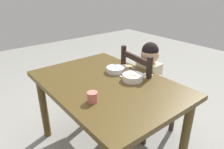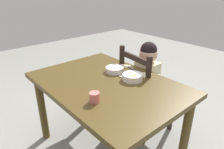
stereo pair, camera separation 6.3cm
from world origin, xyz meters
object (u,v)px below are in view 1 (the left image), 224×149
object	(u,v)px
child_figure	(146,76)
drinking_cup	(92,97)
bowl_of_carrots	(133,77)
spoon	(124,77)
dining_table	(107,93)
dining_chair	(145,92)
bowl_of_peas	(115,69)

from	to	relation	value
child_figure	drinking_cup	xyz separation A→B (m)	(0.18, -0.74, 0.12)
bowl_of_carrots	spoon	world-z (taller)	bowl_of_carrots
child_figure	spoon	xyz separation A→B (m)	(0.03, -0.32, 0.09)
dining_table	spoon	world-z (taller)	spoon
dining_chair	drinking_cup	distance (m)	0.83
bowl_of_carrots	spoon	distance (m)	0.09
dining_table	dining_chair	xyz separation A→B (m)	(-0.01, 0.49, -0.17)
bowl_of_peas	dining_chair	bearing A→B (deg)	70.82
dining_table	child_figure	world-z (taller)	child_figure
child_figure	spoon	world-z (taller)	child_figure
child_figure	bowl_of_carrots	distance (m)	0.33
dining_chair	spoon	bearing A→B (deg)	-83.43
child_figure	bowl_of_carrots	xyz separation A→B (m)	(0.11, -0.29, 0.11)
dining_chair	bowl_of_carrots	xyz separation A→B (m)	(0.12, -0.30, 0.30)
dining_chair	drinking_cup	size ratio (longest dim) A/B	12.70
bowl_of_peas	bowl_of_carrots	world-z (taller)	bowl_of_carrots
dining_chair	bowl_of_peas	bearing A→B (deg)	-109.18
bowl_of_peas	drinking_cup	size ratio (longest dim) A/B	2.30
spoon	dining_table	bearing A→B (deg)	-99.72
dining_table	dining_chair	world-z (taller)	dining_chair
child_figure	bowl_of_carrots	bearing A→B (deg)	-69.20
child_figure	bowl_of_peas	size ratio (longest dim) A/B	5.87
bowl_of_carrots	dining_table	bearing A→B (deg)	-119.76
bowl_of_carrots	drinking_cup	bearing A→B (deg)	-80.92
child_figure	drinking_cup	size ratio (longest dim) A/B	13.51
dining_table	spoon	xyz separation A→B (m)	(0.03, 0.16, 0.11)
dining_table	bowl_of_peas	distance (m)	0.25
bowl_of_carrots	spoon	bearing A→B (deg)	-160.72
dining_chair	bowl_of_carrots	distance (m)	0.44
dining_chair	child_figure	world-z (taller)	child_figure
dining_chair	child_figure	bearing A→B (deg)	-51.66
bowl_of_peas	bowl_of_carrots	size ratio (longest dim) A/B	0.96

